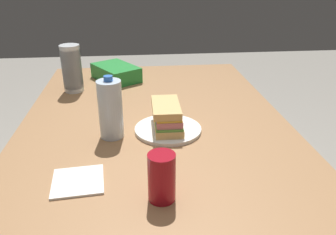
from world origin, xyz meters
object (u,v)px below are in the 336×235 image
at_px(dining_table, 159,171).
at_px(water_bottle_tall, 110,109).
at_px(paper_plate, 168,129).
at_px(chip_bag, 116,73).
at_px(sandwich, 167,116).
at_px(plastic_cup_stack, 72,69).
at_px(soda_can_red, 162,177).

xyz_separation_m(dining_table, water_bottle_tall, (0.10, 0.15, 0.18)).
relative_size(paper_plate, chip_bag, 0.97).
xyz_separation_m(dining_table, sandwich, (0.12, -0.04, 0.13)).
height_order(sandwich, plastic_cup_stack, plastic_cup_stack).
bearing_deg(plastic_cup_stack, sandwich, -139.11).
xyz_separation_m(paper_plate, sandwich, (0.00, 0.00, 0.05)).
xyz_separation_m(sandwich, plastic_cup_stack, (0.43, 0.37, 0.05)).
xyz_separation_m(paper_plate, soda_can_red, (-0.35, 0.05, 0.05)).
bearing_deg(soda_can_red, dining_table, -2.72).
bearing_deg(paper_plate, water_bottle_tall, 95.38).
xyz_separation_m(dining_table, soda_can_red, (-0.24, 0.01, 0.14)).
distance_m(sandwich, water_bottle_tall, 0.19).
bearing_deg(dining_table, chip_bag, 12.63).
bearing_deg(chip_bag, paper_plate, -13.86).
xyz_separation_m(soda_can_red, chip_bag, (0.92, 0.14, -0.03)).
xyz_separation_m(dining_table, chip_bag, (0.68, 0.15, 0.11)).
relative_size(water_bottle_tall, plastic_cup_stack, 1.01).
bearing_deg(dining_table, plastic_cup_stack, 31.21).
distance_m(dining_table, sandwich, 0.18).
relative_size(soda_can_red, plastic_cup_stack, 0.60).
xyz_separation_m(sandwich, soda_can_red, (-0.36, 0.05, 0.01)).
distance_m(paper_plate, plastic_cup_stack, 0.58).
relative_size(paper_plate, soda_can_red, 1.83).
height_order(chip_bag, water_bottle_tall, water_bottle_tall).
relative_size(soda_can_red, chip_bag, 0.53).
relative_size(sandwich, water_bottle_tall, 0.90).
distance_m(soda_can_red, chip_bag, 0.93).
height_order(sandwich, water_bottle_tall, water_bottle_tall).
xyz_separation_m(sandwich, water_bottle_tall, (-0.02, 0.18, 0.04)).
bearing_deg(soda_can_red, chip_bag, 8.77).
distance_m(chip_bag, plastic_cup_stack, 0.23).
distance_m(chip_bag, water_bottle_tall, 0.59).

